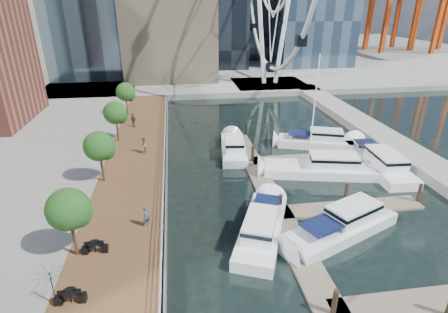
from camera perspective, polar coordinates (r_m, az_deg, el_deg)
name	(u,v)px	position (r m, az deg, el deg)	size (l,w,h in m)	color
ground	(269,294)	(21.96, 7.33, -21.36)	(520.00, 520.00, 0.00)	black
boardwalk	(133,179)	(33.62, -14.58, -3.52)	(6.00, 60.00, 1.00)	brown
seawall	(166,177)	(33.38, -9.46, -3.25)	(0.25, 60.00, 1.00)	#595954
land_far	(187,53)	(117.85, -6.10, 16.38)	(200.00, 114.00, 1.00)	gray
breakwater	(391,143)	(45.27, 25.58, 2.04)	(4.00, 60.00, 1.00)	gray
pier	(269,85)	(70.99, 7.44, 11.42)	(14.00, 12.00, 1.00)	gray
railing	(164,167)	(32.94, -9.75, -1.67)	(0.10, 60.00, 1.05)	white
floating_docks	(329,192)	(31.65, 16.72, -5.62)	(16.00, 34.00, 2.60)	#6D6051
street_trees	(99,146)	(31.60, -19.76, 1.56)	(2.60, 42.60, 4.60)	#3F2B1C
yacht_foreground	(340,234)	(27.51, 18.42, -11.91)	(2.74, 10.24, 2.15)	white
pedestrian_near	(146,216)	(25.41, -12.57, -9.48)	(0.58, 0.38, 1.60)	#4E4F68
pedestrian_mid	(143,145)	(37.38, -13.03, 1.80)	(0.86, 0.67, 1.77)	gray
pedestrian_far	(133,120)	(45.85, -14.57, 5.72)	(1.00, 0.42, 1.71)	#383B46
moored_yachts	(320,179)	(34.73, 15.35, -3.63)	(19.59, 35.09, 11.50)	white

